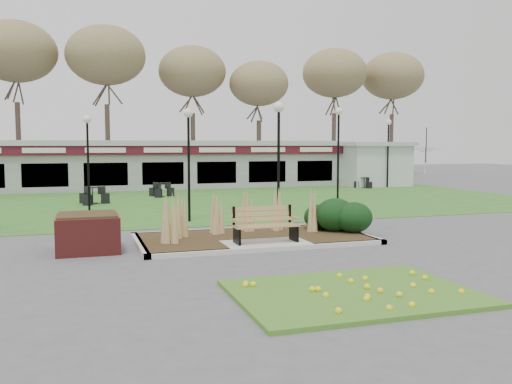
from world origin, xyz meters
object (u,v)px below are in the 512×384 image
object	(u,v)px
park_bench	(265,224)
lamp_post_near_left	(279,136)
lamp_post_near_right	(189,139)
bistro_set_c	(161,192)
bistro_set_d	(364,184)
lamp_post_far_right	(388,138)
food_pavilion	(160,164)
patio_umbrella	(426,161)
brick_planter	(88,232)
lamp_post_mid_left	(88,141)
lamp_post_mid_right	(338,133)
service_hut	(374,163)
bistro_set_a	(93,198)

from	to	relation	value
park_bench	lamp_post_near_left	bearing A→B (deg)	63.98
lamp_post_near_left	lamp_post_near_right	size ratio (longest dim) A/B	1.03
bistro_set_c	bistro_set_d	size ratio (longest dim) A/B	1.09
lamp_post_near_right	bistro_set_c	size ratio (longest dim) A/B	2.97
lamp_post_far_right	bistro_set_d	world-z (taller)	lamp_post_far_right
food_pavilion	patio_umbrella	bearing A→B (deg)	-14.06
brick_planter	bistro_set_c	world-z (taller)	brick_planter
lamp_post_near_right	patio_umbrella	xyz separation A→B (m)	(17.01, 10.60, -1.18)
park_bench	brick_planter	bearing A→B (deg)	170.31
patio_umbrella	brick_planter	bearing A→B (deg)	-143.75
lamp_post_mid_left	patio_umbrella	world-z (taller)	lamp_post_mid_left
park_bench	lamp_post_near_left	distance (m)	4.28
food_pavilion	lamp_post_mid_right	world-z (taller)	lamp_post_mid_right
park_bench	lamp_post_mid_right	bearing A→B (deg)	55.07
lamp_post_mid_right	lamp_post_far_right	xyz separation A→B (m)	(6.20, 5.62, -0.17)
park_bench	lamp_post_mid_left	xyz separation A→B (m)	(-4.25, 9.38, 2.20)
food_pavilion	lamp_post_mid_left	xyz separation A→B (m)	(-4.25, -10.33, 1.31)
lamp_post_mid_left	lamp_post_mid_right	size ratio (longest dim) A/B	0.86
brick_planter	bistro_set_c	bearing A→B (deg)	74.78
service_hut	bistro_set_d	distance (m)	2.45
brick_planter	lamp_post_near_right	distance (m)	6.00
park_bench	service_hut	distance (m)	22.32
bistro_set_a	bistro_set_c	size ratio (longest dim) A/B	1.08
bistro_set_c	patio_umbrella	bearing A→B (deg)	4.50
park_bench	bistro_set_a	world-z (taller)	park_bench
lamp_post_mid_left	lamp_post_far_right	size ratio (longest dim) A/B	0.91
lamp_post_far_right	lamp_post_near_right	bearing A→B (deg)	-142.83
food_pavilion	service_hut	xyz separation A→B (m)	(13.50, -1.96, -0.03)
service_hut	lamp_post_mid_left	bearing A→B (deg)	-154.75
food_pavilion	patio_umbrella	distance (m)	16.50
bistro_set_d	patio_umbrella	bearing A→B (deg)	-7.68
lamp_post_mid_left	patio_umbrella	xyz separation A→B (m)	(20.25, 6.32, -1.12)
bistro_set_d	bistro_set_c	bearing A→B (deg)	-171.68
service_hut	lamp_post_near_right	bearing A→B (deg)	-138.92
bistro_set_a	bistro_set_d	world-z (taller)	bistro_set_a
brick_planter	bistro_set_a	size ratio (longest dim) A/B	1.06
brick_planter	lamp_post_far_right	size ratio (longest dim) A/B	0.36
bistro_set_a	bistro_set_d	bearing A→B (deg)	15.29
lamp_post_near_right	food_pavilion	bearing A→B (deg)	86.06
service_hut	patio_umbrella	distance (m)	3.24
food_pavilion	lamp_post_near_right	bearing A→B (deg)	-93.94
service_hut	patio_umbrella	size ratio (longest dim) A/B	1.58
lamp_post_mid_right	patio_umbrella	distance (m)	10.20
park_bench	patio_umbrella	xyz separation A→B (m)	(16.00, 15.71, 1.07)
lamp_post_mid_right	lamp_post_mid_left	bearing A→B (deg)	-174.37
bistro_set_c	lamp_post_mid_left	bearing A→B (deg)	-125.39
bistro_set_d	patio_umbrella	distance (m)	4.28
lamp_post_far_right	bistro_set_a	xyz separation A→B (m)	(-17.63, -4.29, -2.80)
park_bench	bistro_set_d	bearing A→B (deg)	53.55
park_bench	bistro_set_d	distance (m)	20.20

